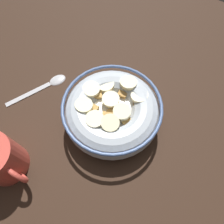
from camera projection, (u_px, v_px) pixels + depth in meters
ground_plane at (112, 120)px, 42.51cm from camera, size 95.98×95.98×2.00cm
cereal_bowl at (112, 111)px, 38.74cm from camera, size 18.60×18.60×6.40cm
spoon at (48, 84)px, 44.98cm from camera, size 7.49×13.48×0.80cm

